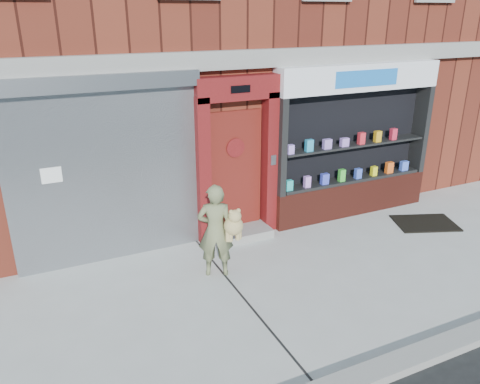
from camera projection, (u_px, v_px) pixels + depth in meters
ground at (328, 272)px, 7.48m from camera, size 80.00×80.00×0.00m
curb at (432, 351)px, 5.64m from camera, size 60.00×0.30×0.12m
building at (193, 6)px, 11.10m from camera, size 12.00×8.16×8.00m
shutter_bay at (105, 160)px, 7.30m from camera, size 3.10×0.30×3.04m
red_door_bay at (237, 159)px, 8.23m from camera, size 1.52×0.58×2.90m
pharmacy_bay at (353, 148)px, 9.20m from camera, size 3.50×0.41×3.00m
woman at (217, 230)px, 7.14m from camera, size 0.71×0.55×1.50m
doormat at (425, 223)px, 9.16m from camera, size 1.35×1.15×0.03m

